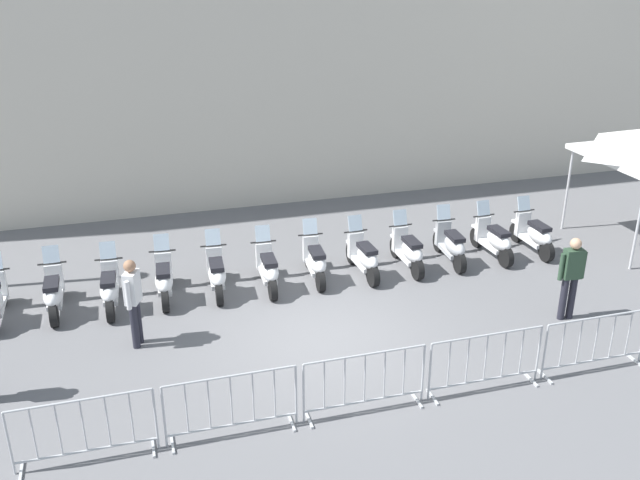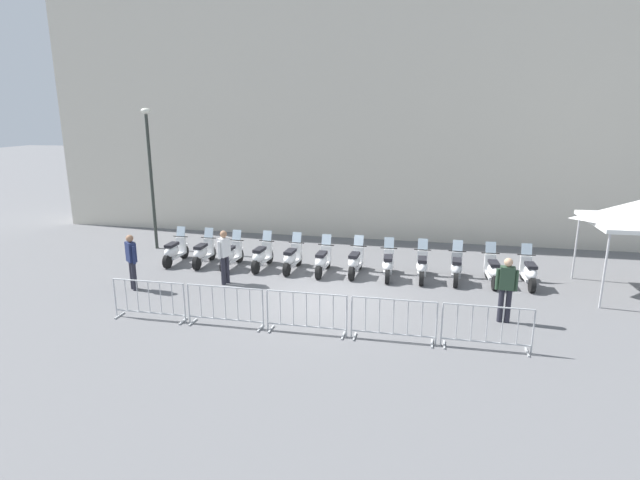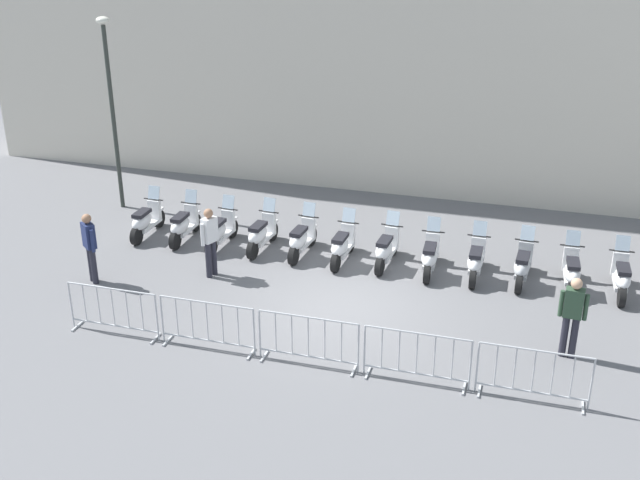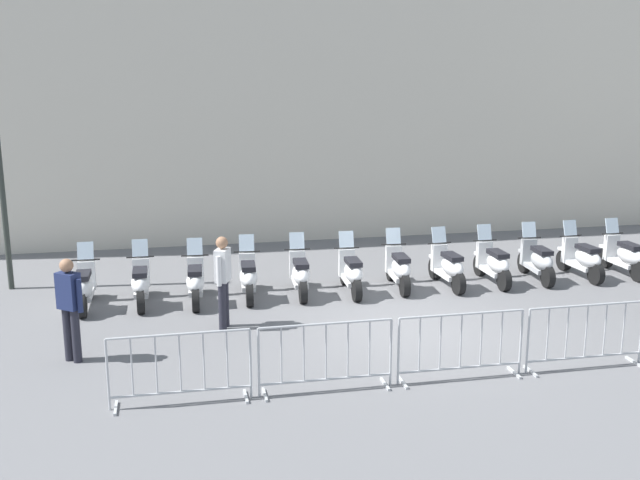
% 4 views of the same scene
% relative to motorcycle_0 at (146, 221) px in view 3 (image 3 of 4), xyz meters
% --- Properties ---
extents(ground_plane, '(120.00, 120.00, 0.00)m').
position_rel_motorcycle_0_xyz_m(ground_plane, '(5.92, -2.54, -0.45)').
color(ground_plane, slate).
extents(motorcycle_0, '(0.56, 1.72, 1.24)m').
position_rel_motorcycle_0_xyz_m(motorcycle_0, '(0.00, 0.00, 0.00)').
color(motorcycle_0, black).
rests_on(motorcycle_0, ground).
extents(motorcycle_1, '(0.56, 1.72, 1.24)m').
position_rel_motorcycle_0_xyz_m(motorcycle_1, '(1.09, -0.00, 0.00)').
color(motorcycle_1, black).
rests_on(motorcycle_1, ground).
extents(motorcycle_2, '(0.56, 1.73, 1.24)m').
position_rel_motorcycle_0_xyz_m(motorcycle_2, '(2.17, -0.13, 0.00)').
color(motorcycle_2, black).
rests_on(motorcycle_2, ground).
extents(motorcycle_3, '(0.56, 1.73, 1.24)m').
position_rel_motorcycle_0_xyz_m(motorcycle_3, '(3.26, -0.05, 0.00)').
color(motorcycle_3, black).
rests_on(motorcycle_3, ground).
extents(motorcycle_4, '(0.56, 1.73, 1.24)m').
position_rel_motorcycle_0_xyz_m(motorcycle_4, '(4.34, -0.09, 0.00)').
color(motorcycle_4, black).
rests_on(motorcycle_4, ground).
extents(motorcycle_5, '(0.56, 1.73, 1.24)m').
position_rel_motorcycle_0_xyz_m(motorcycle_5, '(5.43, -0.21, 0.00)').
color(motorcycle_5, black).
rests_on(motorcycle_5, ground).
extents(motorcycle_6, '(0.56, 1.73, 1.24)m').
position_rel_motorcycle_0_xyz_m(motorcycle_6, '(6.52, -0.13, 0.00)').
color(motorcycle_6, black).
rests_on(motorcycle_6, ground).
extents(motorcycle_7, '(0.56, 1.72, 1.24)m').
position_rel_motorcycle_0_xyz_m(motorcycle_7, '(7.61, -0.25, 0.00)').
color(motorcycle_7, black).
rests_on(motorcycle_7, ground).
extents(motorcycle_8, '(0.56, 1.72, 1.24)m').
position_rel_motorcycle_0_xyz_m(motorcycle_8, '(8.70, -0.23, 0.00)').
color(motorcycle_8, black).
rests_on(motorcycle_8, ground).
extents(motorcycle_9, '(0.56, 1.73, 1.24)m').
position_rel_motorcycle_0_xyz_m(motorcycle_9, '(9.78, -0.21, 0.00)').
color(motorcycle_9, black).
rests_on(motorcycle_9, ground).
extents(motorcycle_10, '(0.56, 1.72, 1.24)m').
position_rel_motorcycle_0_xyz_m(motorcycle_10, '(10.87, -0.25, 0.00)').
color(motorcycle_10, black).
rests_on(motorcycle_10, ground).
extents(motorcycle_11, '(0.56, 1.72, 1.24)m').
position_rel_motorcycle_0_xyz_m(motorcycle_11, '(11.96, -0.26, 0.00)').
color(motorcycle_11, black).
rests_on(motorcycle_11, ground).
extents(barrier_segment_0, '(2.03, 0.48, 1.07)m').
position_rel_motorcycle_0_xyz_m(barrier_segment_0, '(1.65, -4.77, 0.07)').
color(barrier_segment_0, '#B2B5B7').
rests_on(barrier_segment_0, ground).
extents(barrier_segment_1, '(2.03, 0.48, 1.07)m').
position_rel_motorcycle_0_xyz_m(barrier_segment_1, '(3.76, -4.82, 0.07)').
color(barrier_segment_1, '#B2B5B7').
rests_on(barrier_segment_1, ground).
extents(barrier_segment_2, '(2.03, 0.48, 1.07)m').
position_rel_motorcycle_0_xyz_m(barrier_segment_2, '(5.87, -4.87, 0.07)').
color(barrier_segment_2, '#B2B5B7').
rests_on(barrier_segment_2, ground).
extents(barrier_segment_3, '(2.03, 0.48, 1.07)m').
position_rel_motorcycle_0_xyz_m(barrier_segment_3, '(7.98, -4.92, 0.07)').
color(barrier_segment_3, '#B2B5B7').
rests_on(barrier_segment_3, ground).
extents(barrier_segment_4, '(2.03, 0.48, 1.07)m').
position_rel_motorcycle_0_xyz_m(barrier_segment_4, '(10.09, -4.96, 0.07)').
color(barrier_segment_4, '#B2B5B7').
rests_on(barrier_segment_4, ground).
extents(street_lamp, '(0.36, 0.36, 5.44)m').
position_rel_motorcycle_0_xyz_m(street_lamp, '(-1.68, 1.81, 2.86)').
color(street_lamp, '#2D332D').
rests_on(street_lamp, ground).
extents(officer_near_row_end, '(0.44, 0.40, 1.73)m').
position_rel_motorcycle_0_xyz_m(officer_near_row_end, '(0.01, -2.76, 0.53)').
color(officer_near_row_end, '#23232D').
rests_on(officer_near_row_end, ground).
extents(officer_mid_plaza, '(0.55, 0.26, 1.73)m').
position_rel_motorcycle_0_xyz_m(officer_mid_plaza, '(10.75, -3.26, 0.53)').
color(officer_mid_plaza, '#23232D').
rests_on(officer_mid_plaza, ground).
extents(officer_by_barriers, '(0.34, 0.51, 1.73)m').
position_rel_motorcycle_0_xyz_m(officer_by_barriers, '(2.58, -1.73, 0.53)').
color(officer_by_barriers, '#23232D').
rests_on(officer_by_barriers, ground).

